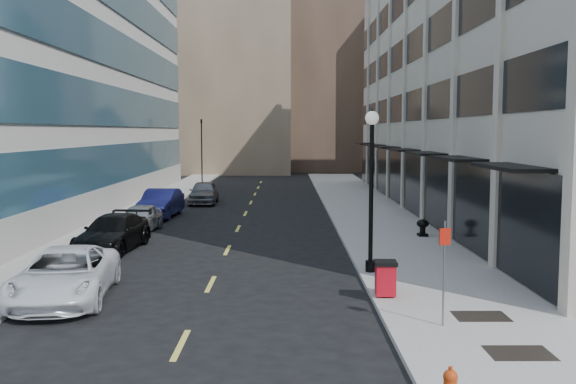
{
  "coord_description": "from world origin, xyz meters",
  "views": [
    {
      "loc": [
        2.48,
        -12.64,
        5.01
      ],
      "look_at": [
        2.55,
        12.39,
        2.62
      ],
      "focal_mm": 40.0,
      "sensor_mm": 36.0,
      "label": 1
    }
  ],
  "objects_px": {
    "trash_bin": "(385,277)",
    "urn_planter": "(423,226)",
    "traffic_signal": "(201,123)",
    "car_blue_sedan": "(161,203)",
    "car_silver_sedan": "(140,218)",
    "car_white_van": "(65,275)",
    "sign_post": "(444,260)",
    "car_grey_sedan": "(204,192)",
    "lamppost": "(371,176)",
    "car_black_pickup": "(113,233)"
  },
  "relations": [
    {
      "from": "traffic_signal",
      "to": "car_silver_sedan",
      "type": "height_order",
      "value": "traffic_signal"
    },
    {
      "from": "traffic_signal",
      "to": "car_grey_sedan",
      "type": "height_order",
      "value": "traffic_signal"
    },
    {
      "from": "traffic_signal",
      "to": "trash_bin",
      "type": "bearing_deg",
      "value": -75.49
    },
    {
      "from": "car_black_pickup",
      "to": "sign_post",
      "type": "relative_size",
      "value": 1.93
    },
    {
      "from": "trash_bin",
      "to": "urn_planter",
      "type": "relative_size",
      "value": 1.35
    },
    {
      "from": "car_blue_sedan",
      "to": "sign_post",
      "type": "height_order",
      "value": "sign_post"
    },
    {
      "from": "car_white_van",
      "to": "sign_post",
      "type": "distance_m",
      "value": 10.94
    },
    {
      "from": "car_silver_sedan",
      "to": "urn_planter",
      "type": "bearing_deg",
      "value": -6.26
    },
    {
      "from": "car_white_van",
      "to": "car_blue_sedan",
      "type": "xyz_separation_m",
      "value": [
        -0.74,
        18.29,
        0.05
      ]
    },
    {
      "from": "car_white_van",
      "to": "trash_bin",
      "type": "xyz_separation_m",
      "value": [
        9.46,
        -0.12,
        -0.05
      ]
    },
    {
      "from": "car_white_van",
      "to": "lamppost",
      "type": "xyz_separation_m",
      "value": [
        9.45,
        3.19,
        2.71
      ]
    },
    {
      "from": "car_grey_sedan",
      "to": "sign_post",
      "type": "xyz_separation_m",
      "value": [
        9.6,
        -28.36,
        1.04
      ]
    },
    {
      "from": "car_silver_sedan",
      "to": "urn_planter",
      "type": "relative_size",
      "value": 5.17
    },
    {
      "from": "car_silver_sedan",
      "to": "car_blue_sedan",
      "type": "height_order",
      "value": "car_blue_sedan"
    },
    {
      "from": "car_silver_sedan",
      "to": "lamppost",
      "type": "bearing_deg",
      "value": -40.75
    },
    {
      "from": "trash_bin",
      "to": "urn_planter",
      "type": "bearing_deg",
      "value": 74.83
    },
    {
      "from": "car_silver_sedan",
      "to": "sign_post",
      "type": "relative_size",
      "value": 1.53
    },
    {
      "from": "urn_planter",
      "to": "traffic_signal",
      "type": "bearing_deg",
      "value": 114.58
    },
    {
      "from": "traffic_signal",
      "to": "car_blue_sedan",
      "type": "relative_size",
      "value": 1.4
    },
    {
      "from": "car_grey_sedan",
      "to": "trash_bin",
      "type": "distance_m",
      "value": 26.88
    },
    {
      "from": "car_white_van",
      "to": "lamppost",
      "type": "distance_m",
      "value": 10.34
    },
    {
      "from": "car_grey_sedan",
      "to": "lamppost",
      "type": "xyz_separation_m",
      "value": [
        8.59,
        -22.16,
        2.68
      ]
    },
    {
      "from": "car_grey_sedan",
      "to": "sign_post",
      "type": "distance_m",
      "value": 29.95
    },
    {
      "from": "car_white_van",
      "to": "trash_bin",
      "type": "height_order",
      "value": "car_white_van"
    },
    {
      "from": "lamppost",
      "to": "traffic_signal",
      "type": "bearing_deg",
      "value": 105.68
    },
    {
      "from": "traffic_signal",
      "to": "car_blue_sedan",
      "type": "bearing_deg",
      "value": -88.31
    },
    {
      "from": "car_silver_sedan",
      "to": "urn_planter",
      "type": "height_order",
      "value": "car_silver_sedan"
    },
    {
      "from": "car_grey_sedan",
      "to": "lamppost",
      "type": "distance_m",
      "value": 23.92
    },
    {
      "from": "lamppost",
      "to": "sign_post",
      "type": "relative_size",
      "value": 2.14
    },
    {
      "from": "car_blue_sedan",
      "to": "trash_bin",
      "type": "bearing_deg",
      "value": -57.68
    },
    {
      "from": "car_black_pickup",
      "to": "traffic_signal",
      "type": "bearing_deg",
      "value": 97.14
    },
    {
      "from": "car_grey_sedan",
      "to": "car_white_van",
      "type": "bearing_deg",
      "value": -93.45
    },
    {
      "from": "sign_post",
      "to": "car_blue_sedan",
      "type": "bearing_deg",
      "value": 98.84
    },
    {
      "from": "car_white_van",
      "to": "urn_planter",
      "type": "height_order",
      "value": "car_white_van"
    },
    {
      "from": "trash_bin",
      "to": "car_blue_sedan",
      "type": "bearing_deg",
      "value": 121.27
    },
    {
      "from": "car_black_pickup",
      "to": "car_silver_sedan",
      "type": "distance_m",
      "value": 4.93
    },
    {
      "from": "car_grey_sedan",
      "to": "sign_post",
      "type": "height_order",
      "value": "sign_post"
    },
    {
      "from": "car_silver_sedan",
      "to": "trash_bin",
      "type": "xyz_separation_m",
      "value": [
        10.2,
        -13.05,
        0.03
      ]
    },
    {
      "from": "car_grey_sedan",
      "to": "lamppost",
      "type": "relative_size",
      "value": 0.82
    },
    {
      "from": "car_white_van",
      "to": "car_silver_sedan",
      "type": "xyz_separation_m",
      "value": [
        -0.74,
        12.93,
        -0.07
      ]
    },
    {
      "from": "traffic_signal",
      "to": "car_silver_sedan",
      "type": "xyz_separation_m",
      "value": [
        0.7,
        -29.07,
        -5.03
      ]
    },
    {
      "from": "car_silver_sedan",
      "to": "car_white_van",
      "type": "bearing_deg",
      "value": -83.77
    },
    {
      "from": "car_white_van",
      "to": "car_grey_sedan",
      "type": "relative_size",
      "value": 1.19
    },
    {
      "from": "trash_bin",
      "to": "urn_planter",
      "type": "distance_m",
      "value": 11.36
    },
    {
      "from": "car_white_van",
      "to": "traffic_signal",
      "type": "bearing_deg",
      "value": 85.63
    },
    {
      "from": "traffic_signal",
      "to": "trash_bin",
      "type": "distance_m",
      "value": 43.79
    },
    {
      "from": "car_silver_sedan",
      "to": "lamppost",
      "type": "height_order",
      "value": "lamppost"
    },
    {
      "from": "sign_post",
      "to": "lamppost",
      "type": "bearing_deg",
      "value": 80.34
    },
    {
      "from": "car_white_van",
      "to": "car_blue_sedan",
      "type": "distance_m",
      "value": 18.31
    },
    {
      "from": "traffic_signal",
      "to": "car_black_pickup",
      "type": "relative_size",
      "value": 1.37
    }
  ]
}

